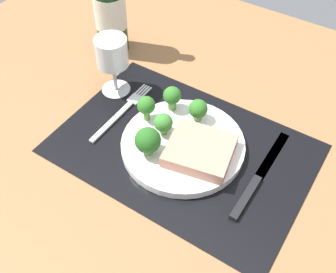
{
  "coord_description": "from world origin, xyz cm",
  "views": [
    {
      "loc": [
        24.85,
        -43.58,
        59.33
      ],
      "look_at": [
        -3.12,
        -0.34,
        1.9
      ],
      "focal_mm": 43.54,
      "sensor_mm": 36.0,
      "label": 1
    }
  ],
  "objects": [
    {
      "name": "ground_plane",
      "position": [
        0.0,
        0.0,
        -1.5
      ],
      "size": [
        140.0,
        110.0,
        3.0
      ],
      "primitive_type": "cube",
      "color": "brown"
    },
    {
      "name": "placemat",
      "position": [
        0.0,
        0.0,
        0.15
      ],
      "size": [
        47.37,
        32.25,
        0.3
      ],
      "primitive_type": "cube",
      "color": "black",
      "rests_on": "ground_plane"
    },
    {
      "name": "plate",
      "position": [
        0.0,
        0.0,
        1.1
      ],
      "size": [
        23.32,
        23.32,
        1.6
      ],
      "primitive_type": "cylinder",
      "color": "white",
      "rests_on": "placemat"
    },
    {
      "name": "steak",
      "position": [
        4.14,
        -0.98,
        3.14
      ],
      "size": [
        13.48,
        12.73,
        2.48
      ],
      "primitive_type": "cube",
      "rotation": [
        0.0,
        0.0,
        0.2
      ],
      "color": "tan",
      "rests_on": "plate"
    },
    {
      "name": "broccoli_front_edge",
      "position": [
        -4.37,
        0.45,
        4.58
      ],
      "size": [
        3.59,
        3.59,
        4.58
      ],
      "color": "#5B8942",
      "rests_on": "plate"
    },
    {
      "name": "broccoli_center",
      "position": [
        -0.76,
        6.67,
        4.63
      ],
      "size": [
        3.73,
        3.73,
        4.73
      ],
      "color": "#6B994C",
      "rests_on": "plate"
    },
    {
      "name": "broccoli_near_fork",
      "position": [
        -6.61,
        6.56,
        5.11
      ],
      "size": [
        3.61,
        3.61,
        5.27
      ],
      "color": "#5B8942",
      "rests_on": "plate"
    },
    {
      "name": "broccoli_back_left",
      "position": [
        -3.99,
        -5.59,
        5.19
      ],
      "size": [
        4.78,
        4.78,
        5.76
      ],
      "color": "#6B994C",
      "rests_on": "plate"
    },
    {
      "name": "broccoli_near_steak",
      "position": [
        -9.18,
        1.35,
        5.4
      ],
      "size": [
        3.56,
        3.56,
        5.47
      ],
      "color": "#5B8942",
      "rests_on": "plate"
    },
    {
      "name": "fork",
      "position": [
        -15.47,
        1.42,
        0.55
      ],
      "size": [
        2.4,
        19.2,
        0.5
      ],
      "rotation": [
        0.0,
        0.0,
        -0.04
      ],
      "color": "silver",
      "rests_on": "placemat"
    },
    {
      "name": "knife",
      "position": [
        15.05,
        0.53,
        0.6
      ],
      "size": [
        1.8,
        23.0,
        0.8
      ],
      "rotation": [
        0.0,
        0.0,
        -0.03
      ],
      "color": "black",
      "rests_on": "placemat"
    },
    {
      "name": "wine_bottle",
      "position": [
        -30.77,
        18.37,
        11.64
      ],
      "size": [
        7.28,
        7.28,
        32.95
      ],
      "color": "#143819",
      "rests_on": "ground_plane"
    },
    {
      "name": "wine_glass",
      "position": [
        -21.05,
        6.53,
        9.09
      ],
      "size": [
        6.62,
        6.62,
        12.99
      ],
      "color": "silver",
      "rests_on": "ground_plane"
    }
  ]
}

